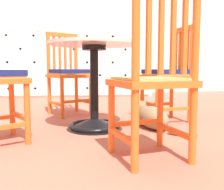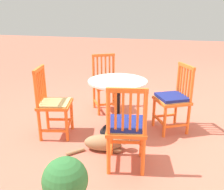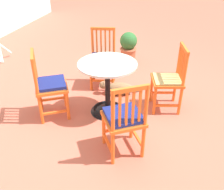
{
  "view_description": "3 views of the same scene",
  "coord_description": "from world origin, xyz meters",
  "px_view_note": "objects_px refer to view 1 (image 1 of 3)",
  "views": [
    {
      "loc": [
        -0.1,
        -1.94,
        0.52
      ],
      "look_at": [
        0.11,
        0.32,
        0.28
      ],
      "focal_mm": 41.1,
      "sensor_mm": 36.0,
      "label": 1
    },
    {
      "loc": [
        2.83,
        0.97,
        1.55
      ],
      "look_at": [
        -0.16,
        0.12,
        0.48
      ],
      "focal_mm": 38.81,
      "sensor_mm": 36.0,
      "label": 2
    },
    {
      "loc": [
        -2.87,
        -0.59,
        2.05
      ],
      "look_at": [
        -0.22,
        0.12,
        0.38
      ],
      "focal_mm": 40.91,
      "sensor_mm": 36.0,
      "label": 3
    }
  ],
  "objects_px": {
    "orange_chair_at_corner": "(69,74)",
    "tabby_cat": "(151,117)",
    "cafe_table": "(94,95)",
    "orange_chair_tucked_in": "(168,75)",
    "orange_chair_facing_out": "(152,83)"
  },
  "relations": [
    {
      "from": "cafe_table",
      "to": "tabby_cat",
      "type": "bearing_deg",
      "value": -0.99
    },
    {
      "from": "orange_chair_at_corner",
      "to": "tabby_cat",
      "type": "xyz_separation_m",
      "value": [
        0.75,
        -0.71,
        -0.35
      ]
    },
    {
      "from": "orange_chair_tucked_in",
      "to": "orange_chair_facing_out",
      "type": "xyz_separation_m",
      "value": [
        -0.42,
        -1.06,
        -0.01
      ]
    },
    {
      "from": "tabby_cat",
      "to": "cafe_table",
      "type": "bearing_deg",
      "value": 179.01
    },
    {
      "from": "cafe_table",
      "to": "orange_chair_facing_out",
      "type": "distance_m",
      "value": 0.85
    },
    {
      "from": "orange_chair_facing_out",
      "to": "orange_chair_tucked_in",
      "type": "bearing_deg",
      "value": 68.55
    },
    {
      "from": "cafe_table",
      "to": "orange_chair_tucked_in",
      "type": "relative_size",
      "value": 0.83
    },
    {
      "from": "tabby_cat",
      "to": "orange_chair_at_corner",
      "type": "bearing_deg",
      "value": 136.75
    },
    {
      "from": "orange_chair_at_corner",
      "to": "orange_chair_facing_out",
      "type": "relative_size",
      "value": 1.0
    },
    {
      "from": "orange_chair_tucked_in",
      "to": "orange_chair_at_corner",
      "type": "distance_m",
      "value": 1.07
    },
    {
      "from": "orange_chair_at_corner",
      "to": "orange_chair_facing_out",
      "type": "bearing_deg",
      "value": -68.85
    },
    {
      "from": "orange_chair_tucked_in",
      "to": "orange_chair_at_corner",
      "type": "relative_size",
      "value": 1.0
    },
    {
      "from": "cafe_table",
      "to": "tabby_cat",
      "type": "distance_m",
      "value": 0.52
    },
    {
      "from": "orange_chair_tucked_in",
      "to": "orange_chair_facing_out",
      "type": "height_order",
      "value": "same"
    },
    {
      "from": "orange_chair_tucked_in",
      "to": "orange_chair_at_corner",
      "type": "bearing_deg",
      "value": 157.09
    }
  ]
}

